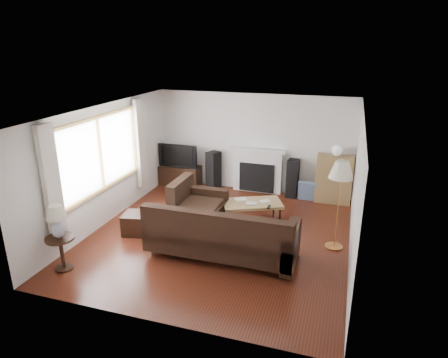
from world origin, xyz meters
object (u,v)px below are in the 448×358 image
(bookshelf, at_px, (334,179))
(side_table, at_px, (62,253))
(tv_stand, at_px, (180,176))
(floor_lamp, at_px, (338,206))
(sectional_sofa, at_px, (222,232))
(coffee_table, at_px, (252,212))

(bookshelf, xyz_separation_m, side_table, (-4.20, -4.52, -0.28))
(bookshelf, bearing_deg, side_table, -132.92)
(tv_stand, distance_m, floor_lamp, 4.77)
(tv_stand, distance_m, bookshelf, 3.99)
(tv_stand, relative_size, sectional_sofa, 0.37)
(bookshelf, relative_size, floor_lamp, 0.68)
(bookshelf, bearing_deg, tv_stand, -179.37)
(floor_lamp, bearing_deg, sectional_sofa, -154.21)
(sectional_sofa, xyz_separation_m, floor_lamp, (1.93, 0.93, 0.38))
(floor_lamp, distance_m, side_table, 4.92)
(tv_stand, relative_size, floor_lamp, 0.64)
(coffee_table, distance_m, side_table, 3.82)
(tv_stand, bearing_deg, floor_lamp, -28.78)
(tv_stand, relative_size, side_table, 1.80)
(floor_lamp, bearing_deg, coffee_table, 161.72)
(bookshelf, relative_size, sectional_sofa, 0.40)
(coffee_table, bearing_deg, side_table, -158.28)
(bookshelf, distance_m, side_table, 6.17)
(sectional_sofa, xyz_separation_m, coffee_table, (0.19, 1.51, -0.23))
(coffee_table, relative_size, side_table, 2.03)
(bookshelf, distance_m, floor_lamp, 2.34)
(bookshelf, xyz_separation_m, sectional_sofa, (-1.76, -3.25, -0.11))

